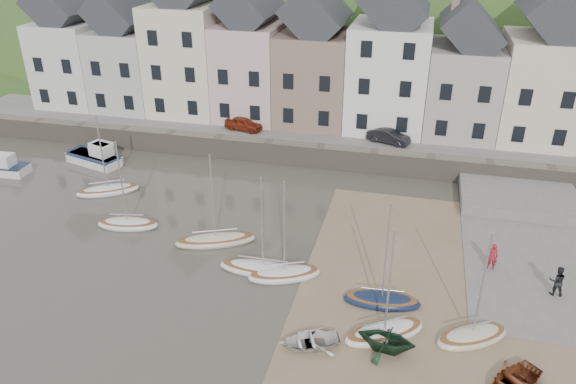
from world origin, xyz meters
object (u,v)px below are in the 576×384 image
(rowboat_green, at_px, (386,338))
(person_dark, at_px, (557,281))
(car_left, at_px, (244,124))
(person_red, at_px, (492,256))
(rowboat_white, at_px, (309,341))
(rowboat_red, at_px, (513,382))
(sailboat_0, at_px, (108,190))
(car_right, at_px, (389,136))

(rowboat_green, height_order, person_dark, person_dark)
(car_left, bearing_deg, person_red, -114.96)
(rowboat_white, height_order, person_dark, person_dark)
(rowboat_green, bearing_deg, person_dark, 134.80)
(rowboat_white, distance_m, person_red, 12.48)
(rowboat_white, distance_m, rowboat_red, 9.16)
(rowboat_green, distance_m, person_red, 9.75)
(rowboat_white, bearing_deg, person_red, 111.30)
(person_red, bearing_deg, person_dark, 155.96)
(person_red, bearing_deg, rowboat_white, 48.08)
(rowboat_green, bearing_deg, sailboat_0, -111.04)
(rowboat_red, distance_m, person_dark, 8.02)
(person_red, xyz_separation_m, person_dark, (3.17, -1.67, 0.02))
(person_red, bearing_deg, rowboat_red, 95.23)
(rowboat_green, relative_size, rowboat_red, 0.88)
(rowboat_white, relative_size, rowboat_red, 0.94)
(rowboat_green, relative_size, person_dark, 1.57)
(car_right, bearing_deg, person_red, -135.05)
(rowboat_white, bearing_deg, person_dark, 97.19)
(rowboat_green, relative_size, car_left, 0.80)
(rowboat_white, distance_m, car_left, 25.89)
(car_left, bearing_deg, person_dark, -113.85)
(sailboat_0, bearing_deg, person_red, -7.56)
(rowboat_red, height_order, car_right, car_right)
(sailboat_0, xyz_separation_m, person_dark, (29.97, -5.23, 0.72))
(rowboat_green, bearing_deg, car_right, -167.88)
(rowboat_red, relative_size, person_dark, 1.78)
(sailboat_0, xyz_separation_m, rowboat_white, (17.89, -12.26, 0.10))
(rowboat_white, height_order, rowboat_red, rowboat_red)
(sailboat_0, relative_size, rowboat_red, 2.05)
(sailboat_0, bearing_deg, person_dark, -9.89)
(rowboat_red, bearing_deg, rowboat_green, -149.68)
(sailboat_0, bearing_deg, car_left, 57.89)
(sailboat_0, xyz_separation_m, rowboat_red, (27.04, -12.66, 0.12))
(rowboat_white, xyz_separation_m, car_left, (-10.88, 23.43, 1.82))
(rowboat_red, xyz_separation_m, car_right, (-7.40, 23.83, 1.81))
(sailboat_0, height_order, person_red, sailboat_0)
(rowboat_green, height_order, car_left, car_left)
(person_dark, bearing_deg, rowboat_white, 29.33)
(car_right, bearing_deg, sailboat_0, 138.61)
(rowboat_red, distance_m, car_left, 31.18)
(rowboat_white, bearing_deg, car_right, 152.74)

